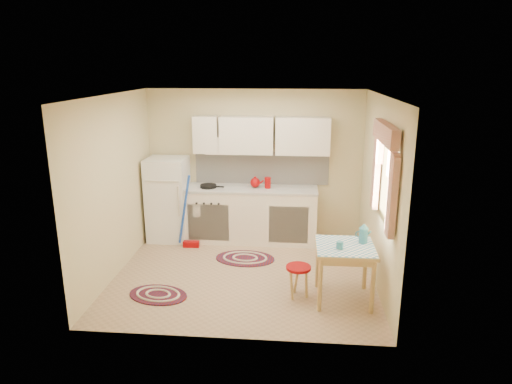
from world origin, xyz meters
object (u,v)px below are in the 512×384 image
fridge (168,199)px  base_cabinets (249,215)px  table (344,273)px  stool (298,281)px

fridge → base_cabinets: fridge is taller
fridge → table: bearing=-34.2°
base_cabinets → table: (1.40, -1.92, -0.08)m
base_cabinets → stool: size_ratio=5.36×
base_cabinets → stool: base_cabinets is taller
fridge → table: (2.75, -1.87, -0.34)m
base_cabinets → fridge: bearing=-177.9°
table → stool: bearing=178.2°
fridge → table: fridge is taller
stool → base_cabinets: bearing=113.7°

